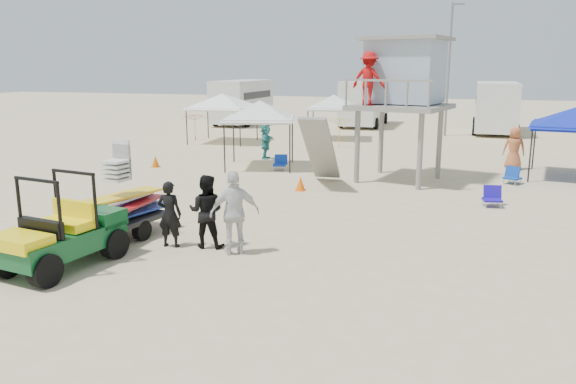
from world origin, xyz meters
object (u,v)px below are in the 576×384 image
(surf_trailer, at_px, (122,203))
(lifeguard_tower, at_px, (400,77))
(utility_cart, at_px, (58,226))
(man_left, at_px, (170,214))

(surf_trailer, height_order, lifeguard_tower, lifeguard_tower)
(utility_cart, bearing_deg, surf_trailer, 89.85)
(utility_cart, height_order, lifeguard_tower, lifeguard_tower)
(surf_trailer, xyz_separation_m, lifeguard_tower, (5.58, 9.70, 2.98))
(surf_trailer, bearing_deg, lifeguard_tower, 60.11)
(man_left, relative_size, lifeguard_tower, 0.31)
(man_left, bearing_deg, utility_cart, 46.59)
(man_left, distance_m, lifeguard_tower, 11.22)
(surf_trailer, distance_m, lifeguard_tower, 11.58)
(man_left, height_order, lifeguard_tower, lifeguard_tower)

